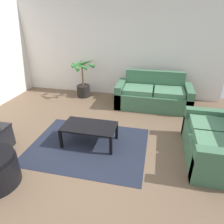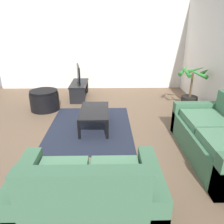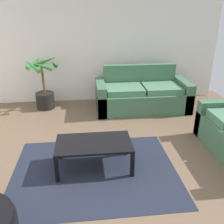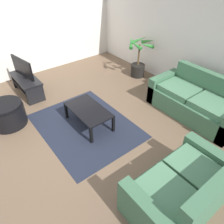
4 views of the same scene
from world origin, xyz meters
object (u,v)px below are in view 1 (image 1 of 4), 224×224
object	(u,v)px
coffee_table	(89,128)
potted_palm	(83,83)
couch_main	(153,96)
couch_loveseat	(216,143)

from	to	relation	value
coffee_table	potted_palm	distance (m)	2.50
couch_main	coffee_table	distance (m)	2.32
couch_main	potted_palm	xyz separation A→B (m)	(-2.08, 0.27, 0.12)
couch_loveseat	potted_palm	size ratio (longest dim) A/B	1.37
coffee_table	couch_main	bearing A→B (deg)	61.18
couch_main	couch_loveseat	distance (m)	2.29
couch_loveseat	couch_main	bearing A→B (deg)	120.21
couch_main	couch_loveseat	world-z (taller)	same
couch_loveseat	coffee_table	size ratio (longest dim) A/B	1.51
couch_loveseat	coffee_table	distance (m)	2.27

